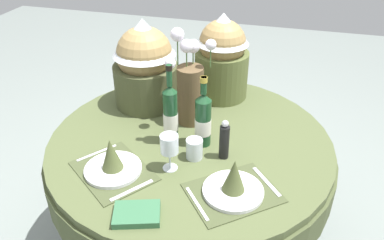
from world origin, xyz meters
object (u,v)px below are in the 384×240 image
at_px(wine_glass_left, 169,145).
at_px(pepper_mill, 224,141).
at_px(dining_table, 190,160).
at_px(book_on_table, 137,214).
at_px(wine_bottle_left, 171,114).
at_px(place_setting_right, 234,184).
at_px(gift_tub_back_left, 145,61).
at_px(wine_bottle_centre, 203,120).
at_px(place_setting_left, 112,163).
at_px(gift_tub_back_centre, 222,54).
at_px(tumbler_near_left, 194,149).
at_px(flower_vase, 190,87).

distance_m(wine_glass_left, pepper_mill, 0.25).
height_order(dining_table, book_on_table, book_on_table).
bearing_deg(wine_bottle_left, place_setting_right, -38.85).
bearing_deg(gift_tub_back_left, wine_glass_left, -59.86).
distance_m(place_setting_right, wine_bottle_centre, 0.36).
xyz_separation_m(dining_table, book_on_table, (-0.05, -0.54, 0.14)).
distance_m(place_setting_left, wine_glass_left, 0.25).
xyz_separation_m(place_setting_right, gift_tub_back_centre, (-0.21, 0.79, 0.20)).
height_order(tumbler_near_left, gift_tub_back_left, gift_tub_back_left).
height_order(place_setting_right, wine_glass_left, wine_glass_left).
bearing_deg(wine_glass_left, pepper_mill, 34.35).
height_order(flower_vase, tumbler_near_left, flower_vase).
height_order(wine_bottle_centre, wine_glass_left, wine_bottle_centre).
xyz_separation_m(dining_table, place_setting_left, (-0.25, -0.33, 0.18)).
height_order(dining_table, wine_glass_left, wine_glass_left).
distance_m(wine_bottle_centre, tumbler_near_left, 0.14).
height_order(place_setting_left, book_on_table, place_setting_left).
bearing_deg(tumbler_near_left, place_setting_left, -148.79).
bearing_deg(gift_tub_back_centre, place_setting_left, -110.48).
relative_size(place_setting_right, gift_tub_back_centre, 0.91).
distance_m(dining_table, pepper_mill, 0.30).
height_order(place_setting_right, wine_bottle_centre, wine_bottle_centre).
xyz_separation_m(wine_glass_left, pepper_mill, (0.20, 0.14, -0.03)).
distance_m(dining_table, flower_vase, 0.36).
distance_m(dining_table, wine_bottle_centre, 0.27).
distance_m(tumbler_near_left, gift_tub_back_left, 0.59).
xyz_separation_m(wine_glass_left, book_on_table, (-0.03, -0.30, -0.11)).
xyz_separation_m(place_setting_left, gift_tub_back_left, (-0.07, 0.60, 0.20)).
xyz_separation_m(wine_bottle_left, wine_bottle_centre, (0.15, 0.02, -0.02)).
bearing_deg(gift_tub_back_left, place_setting_right, -45.58).
relative_size(place_setting_left, gift_tub_back_left, 0.91).
height_order(wine_glass_left, pepper_mill, pepper_mill).
xyz_separation_m(place_setting_left, flower_vase, (0.20, 0.47, 0.15)).
bearing_deg(dining_table, wine_bottle_left, -148.36).
bearing_deg(place_setting_right, dining_table, 129.20).
bearing_deg(flower_vase, gift_tub_back_centre, 73.79).
height_order(tumbler_near_left, book_on_table, tumbler_near_left).
bearing_deg(pepper_mill, wine_glass_left, -145.65).
height_order(dining_table, pepper_mill, pepper_mill).
distance_m(place_setting_right, book_on_table, 0.38).
relative_size(dining_table, book_on_table, 8.10).
xyz_separation_m(pepper_mill, gift_tub_back_centre, (-0.13, 0.57, 0.16)).
xyz_separation_m(place_setting_left, wine_bottle_centre, (0.31, 0.30, 0.08)).
xyz_separation_m(flower_vase, book_on_table, (-0.01, -0.69, -0.18)).
bearing_deg(place_setting_left, gift_tub_back_centre, 69.52).
relative_size(dining_table, flower_vase, 2.85).
bearing_deg(book_on_table, tumbler_near_left, 56.59).
bearing_deg(wine_glass_left, flower_vase, 93.14).
distance_m(wine_glass_left, gift_tub_back_centre, 0.72).
bearing_deg(pepper_mill, tumbler_near_left, -162.89).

